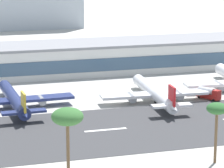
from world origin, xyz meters
TOP-DOWN VIEW (x-y plane):
  - runway_centreline_dash_3 at (-40.08, -1.18)m, footprint 12.00×1.20m
  - terminal_building at (-19.30, 76.58)m, footprint 168.71×25.00m
  - airliner_gold_tail_gate_0 at (-61.67, 27.66)m, footprint 38.14×43.61m
  - airliner_red_tail_gate_1 at (-16.68, 22.54)m, footprint 36.00×44.93m
  - service_fuel_truck_1 at (2.02, 21.89)m, footprint 6.31×8.72m
  - palm_tree_1 at (-57.31, -33.32)m, footprint 6.90×6.90m
  - palm_tree_3 at (-22.08, -32.52)m, footprint 4.93×4.93m

SIDE VIEW (x-z plane):
  - runway_centreline_dash_3 at x=-40.08m, z-range 0.08..0.09m
  - service_fuel_truck_1 at x=2.02m, z-range 0.05..4.00m
  - airliner_gold_tail_gate_0 at x=-61.67m, z-range -1.65..7.45m
  - airliner_red_tail_gate_1 at x=-16.68m, z-range -1.70..7.68m
  - terminal_building at x=-19.30m, z-range 0.00..12.13m
  - palm_tree_3 at x=-22.08m, z-range 5.40..19.99m
  - palm_tree_1 at x=-57.31m, z-range 5.95..22.21m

